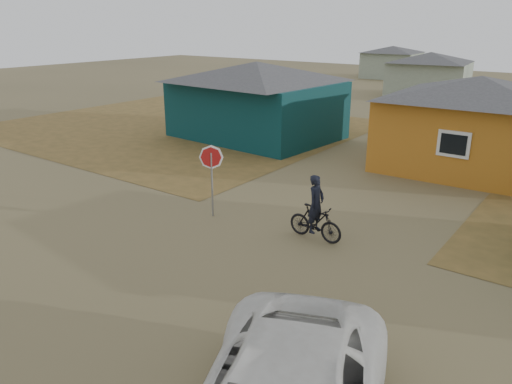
% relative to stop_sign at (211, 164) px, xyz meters
% --- Properties ---
extents(ground, '(120.00, 120.00, 0.00)m').
position_rel_stop_sign_xyz_m(ground, '(2.75, -3.28, -1.74)').
color(ground, olive).
extents(grass_nw, '(20.00, 18.00, 0.00)m').
position_rel_stop_sign_xyz_m(grass_nw, '(-11.25, 9.72, -1.74)').
color(grass_nw, brown).
rests_on(grass_nw, ground).
extents(house_teal, '(8.93, 7.08, 4.00)m').
position_rel_stop_sign_xyz_m(house_teal, '(-5.75, 10.22, 0.31)').
color(house_teal, '#082E30').
rests_on(house_teal, ground).
extents(house_yellow, '(7.72, 6.76, 3.90)m').
position_rel_stop_sign_xyz_m(house_yellow, '(5.25, 10.71, 0.26)').
color(house_yellow, '#BA6F1C').
rests_on(house_yellow, ground).
extents(house_pale_west, '(7.04, 6.15, 3.60)m').
position_rel_stop_sign_xyz_m(house_pale_west, '(-3.25, 30.72, 0.11)').
color(house_pale_west, gray).
rests_on(house_pale_west, ground).
extents(house_pale_north, '(6.28, 5.81, 3.40)m').
position_rel_stop_sign_xyz_m(house_pale_north, '(-11.25, 42.72, 0.01)').
color(house_pale_north, gray).
rests_on(house_pale_north, ground).
extents(stop_sign, '(0.76, 0.20, 2.36)m').
position_rel_stop_sign_xyz_m(stop_sign, '(0.00, 0.00, 0.00)').
color(stop_sign, gray).
rests_on(stop_sign, ground).
extents(cyclist, '(1.72, 0.63, 1.93)m').
position_rel_stop_sign_xyz_m(cyclist, '(3.57, 0.39, -1.04)').
color(cyclist, black).
rests_on(cyclist, ground).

